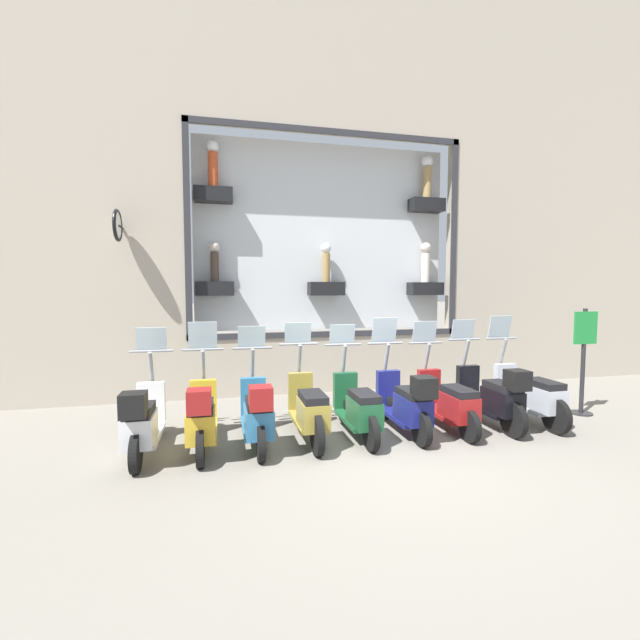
# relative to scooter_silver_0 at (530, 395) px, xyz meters

# --- Properties ---
(ground_plane) EXTENTS (120.00, 120.00, 0.00)m
(ground_plane) POSITION_rel_scooter_silver_0_xyz_m (-0.71, 2.61, -0.44)
(ground_plane) COLOR gray
(building_facade) EXTENTS (1.20, 36.00, 9.41)m
(building_facade) POSITION_rel_scooter_silver_0_xyz_m (2.89, 2.61, 4.35)
(building_facade) COLOR #ADA08E
(building_facade) RESTS_ON ground_plane
(scooter_silver_0) EXTENTS (1.81, 0.61, 1.67)m
(scooter_silver_0) POSITION_rel_scooter_silver_0_xyz_m (0.00, 0.00, 0.00)
(scooter_silver_0) COLOR black
(scooter_silver_0) RESTS_ON ground_plane
(scooter_black_1) EXTENTS (1.81, 0.60, 1.61)m
(scooter_black_1) POSITION_rel_scooter_silver_0_xyz_m (-0.06, 0.72, 0.04)
(scooter_black_1) COLOR black
(scooter_black_1) RESTS_ON ground_plane
(scooter_red_2) EXTENTS (1.79, 0.60, 1.60)m
(scooter_red_2) POSITION_rel_scooter_silver_0_xyz_m (-0.01, 1.45, -0.02)
(scooter_red_2) COLOR black
(scooter_red_2) RESTS_ON ground_plane
(scooter_navy_3) EXTENTS (1.80, 0.60, 1.67)m
(scooter_navy_3) POSITION_rel_scooter_silver_0_xyz_m (-0.07, 2.17, 0.03)
(scooter_navy_3) COLOR black
(scooter_navy_3) RESTS_ON ground_plane
(scooter_green_4) EXTENTS (1.80, 0.60, 1.57)m
(scooter_green_4) POSITION_rel_scooter_silver_0_xyz_m (-0.01, 2.89, -0.02)
(scooter_green_4) COLOR black
(scooter_green_4) RESTS_ON ground_plane
(scooter_olive_5) EXTENTS (1.81, 0.60, 1.61)m
(scooter_olive_5) POSITION_rel_scooter_silver_0_xyz_m (-0.00, 3.61, 0.00)
(scooter_olive_5) COLOR black
(scooter_olive_5) RESTS_ON ground_plane
(scooter_teal_6) EXTENTS (1.79, 0.61, 1.57)m
(scooter_teal_6) POSITION_rel_scooter_silver_0_xyz_m (-0.07, 4.34, 0.02)
(scooter_teal_6) COLOR black
(scooter_teal_6) RESTS_ON ground_plane
(scooter_yellow_7) EXTENTS (1.79, 0.61, 1.65)m
(scooter_yellow_7) POSITION_rel_scooter_silver_0_xyz_m (-0.07, 5.06, 0.02)
(scooter_yellow_7) COLOR black
(scooter_yellow_7) RESTS_ON ground_plane
(scooter_white_8) EXTENTS (1.79, 0.61, 1.58)m
(scooter_white_8) POSITION_rel_scooter_silver_0_xyz_m (-0.07, 5.78, 0.02)
(scooter_white_8) COLOR black
(scooter_white_8) RESTS_ON ground_plane
(shop_sign_post) EXTENTS (0.36, 0.45, 1.81)m
(shop_sign_post) POSITION_rel_scooter_silver_0_xyz_m (0.21, -1.20, 0.54)
(shop_sign_post) COLOR #232326
(shop_sign_post) RESTS_ON ground_plane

